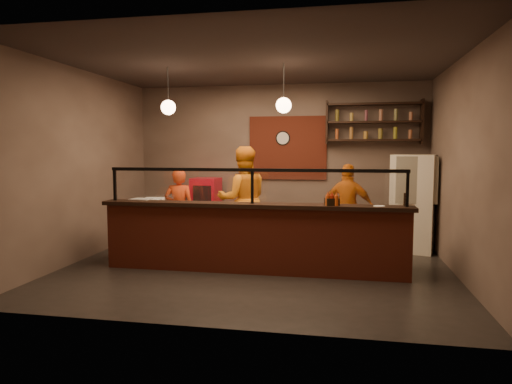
% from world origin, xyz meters
% --- Properties ---
extents(floor, '(6.00, 6.00, 0.00)m').
position_xyz_m(floor, '(0.00, 0.00, 0.00)').
color(floor, black).
rests_on(floor, ground).
extents(ceiling, '(6.00, 6.00, 0.00)m').
position_xyz_m(ceiling, '(0.00, 0.00, 3.20)').
color(ceiling, '#362D2A').
rests_on(ceiling, wall_back).
extents(wall_back, '(6.00, 0.00, 6.00)m').
position_xyz_m(wall_back, '(0.00, 2.50, 1.60)').
color(wall_back, '#735F54').
rests_on(wall_back, floor).
extents(wall_left, '(0.00, 5.00, 5.00)m').
position_xyz_m(wall_left, '(-3.00, 0.00, 1.60)').
color(wall_left, '#735F54').
rests_on(wall_left, floor).
extents(wall_right, '(0.00, 5.00, 5.00)m').
position_xyz_m(wall_right, '(3.00, 0.00, 1.60)').
color(wall_right, '#735F54').
rests_on(wall_right, floor).
extents(wall_front, '(6.00, 0.00, 6.00)m').
position_xyz_m(wall_front, '(0.00, -2.50, 1.60)').
color(wall_front, '#735F54').
rests_on(wall_front, floor).
extents(brick_patch, '(1.60, 0.04, 1.30)m').
position_xyz_m(brick_patch, '(0.20, 2.47, 1.90)').
color(brick_patch, maroon).
rests_on(brick_patch, wall_back).
extents(service_counter, '(4.60, 0.25, 1.00)m').
position_xyz_m(service_counter, '(0.00, -0.30, 0.50)').
color(service_counter, maroon).
rests_on(service_counter, floor).
extents(counter_ledge, '(4.70, 0.37, 0.06)m').
position_xyz_m(counter_ledge, '(0.00, -0.30, 1.03)').
color(counter_ledge, black).
rests_on(counter_ledge, service_counter).
extents(worktop_cabinet, '(4.60, 0.75, 0.85)m').
position_xyz_m(worktop_cabinet, '(0.00, 0.20, 0.42)').
color(worktop_cabinet, gray).
rests_on(worktop_cabinet, floor).
extents(worktop, '(4.60, 0.75, 0.05)m').
position_xyz_m(worktop, '(0.00, 0.20, 0.88)').
color(worktop, silver).
rests_on(worktop, worktop_cabinet).
extents(sneeze_guard, '(4.50, 0.05, 0.52)m').
position_xyz_m(sneeze_guard, '(0.00, -0.30, 1.37)').
color(sneeze_guard, white).
rests_on(sneeze_guard, counter_ledge).
extents(wall_shelving, '(1.84, 0.28, 0.85)m').
position_xyz_m(wall_shelving, '(1.90, 2.32, 2.40)').
color(wall_shelving, black).
rests_on(wall_shelving, wall_back).
extents(wall_clock, '(0.30, 0.04, 0.30)m').
position_xyz_m(wall_clock, '(0.10, 2.46, 2.10)').
color(wall_clock, black).
rests_on(wall_clock, wall_back).
extents(pendant_left, '(0.24, 0.24, 0.77)m').
position_xyz_m(pendant_left, '(-1.50, 0.20, 2.55)').
color(pendant_left, black).
rests_on(pendant_left, ceiling).
extents(pendant_right, '(0.24, 0.24, 0.77)m').
position_xyz_m(pendant_right, '(0.40, 0.20, 2.55)').
color(pendant_right, black).
rests_on(pendant_right, ceiling).
extents(cook_left, '(0.59, 0.42, 1.52)m').
position_xyz_m(cook_left, '(-1.63, 0.99, 0.76)').
color(cook_left, red).
rests_on(cook_left, floor).
extents(cook_mid, '(1.12, 1.00, 1.92)m').
position_xyz_m(cook_mid, '(-0.45, 1.11, 0.96)').
color(cook_mid, orange).
rests_on(cook_mid, floor).
extents(cook_right, '(1.00, 0.57, 1.61)m').
position_xyz_m(cook_right, '(1.43, 1.49, 0.80)').
color(cook_right, '#C55F12').
rests_on(cook_right, floor).
extents(fridge, '(0.90, 0.86, 1.77)m').
position_xyz_m(fridge, '(2.60, 1.73, 0.89)').
color(fridge, silver).
rests_on(fridge, floor).
extents(red_cooler, '(0.58, 0.54, 1.28)m').
position_xyz_m(red_cooler, '(-1.47, 2.15, 0.64)').
color(red_cooler, red).
rests_on(red_cooler, floor).
extents(pizza_dough, '(0.50, 0.50, 0.01)m').
position_xyz_m(pizza_dough, '(0.51, 0.28, 0.91)').
color(pizza_dough, beige).
rests_on(pizza_dough, worktop).
extents(prep_tub_a, '(0.30, 0.25, 0.14)m').
position_xyz_m(prep_tub_a, '(-1.80, 0.20, 0.97)').
color(prep_tub_a, silver).
rests_on(prep_tub_a, worktop).
extents(prep_tub_b, '(0.36, 0.31, 0.15)m').
position_xyz_m(prep_tub_b, '(-1.79, 0.24, 0.98)').
color(prep_tub_b, white).
rests_on(prep_tub_b, worktop).
extents(prep_tub_c, '(0.37, 0.31, 0.17)m').
position_xyz_m(prep_tub_c, '(-1.87, -0.07, 0.98)').
color(prep_tub_c, silver).
rests_on(prep_tub_c, worktop).
extents(rolling_pin, '(0.34, 0.23, 0.06)m').
position_xyz_m(rolling_pin, '(-0.54, 0.15, 0.93)').
color(rolling_pin, yellow).
rests_on(rolling_pin, worktop).
extents(condiment_caddy, '(0.23, 0.20, 0.10)m').
position_xyz_m(condiment_caddy, '(1.18, -0.33, 1.11)').
color(condiment_caddy, black).
rests_on(condiment_caddy, counter_ledge).
extents(pepper_mill, '(0.05, 0.05, 0.19)m').
position_xyz_m(pepper_mill, '(2.20, -0.23, 1.15)').
color(pepper_mill, black).
rests_on(pepper_mill, counter_ledge).
extents(small_plate, '(0.21, 0.21, 0.01)m').
position_xyz_m(small_plate, '(1.84, -0.35, 1.07)').
color(small_plate, white).
rests_on(small_plate, counter_ledge).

